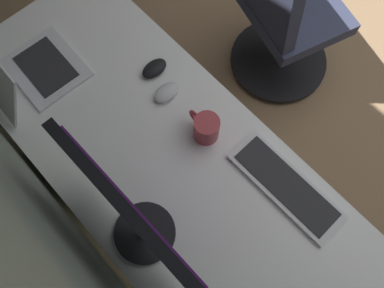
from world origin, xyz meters
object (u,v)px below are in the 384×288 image
(monitor_primary, at_px, (134,219))
(coffee_mug, at_px, (206,128))
(keyboard_main, at_px, (286,186))
(mouse_main, at_px, (167,92))
(laptop_leftmost, at_px, (26,72))
(office_chair, at_px, (283,18))
(drawer_pedestal, at_px, (126,147))
(mouse_spare, at_px, (154,68))

(monitor_primary, xyz_separation_m, coffee_mug, (0.12, -0.38, -0.21))
(keyboard_main, height_order, mouse_main, mouse_main)
(laptop_leftmost, distance_m, office_chair, 1.19)
(monitor_primary, bearing_deg, office_chair, -71.92)
(monitor_primary, xyz_separation_m, laptop_leftmost, (0.72, -0.05, -0.21))
(office_chair, bearing_deg, coffee_mug, 108.38)
(keyboard_main, xyz_separation_m, mouse_main, (0.53, 0.06, 0.01))
(coffee_mug, bearing_deg, office_chair, -71.62)
(office_chair, bearing_deg, laptop_leftmost, 72.55)
(monitor_primary, relative_size, coffee_mug, 4.16)
(coffee_mug, xyz_separation_m, office_chair, (0.26, -0.77, -0.33))
(office_chair, bearing_deg, monitor_primary, 108.08)
(drawer_pedestal, xyz_separation_m, office_chair, (-0.05, -0.96, 0.11))
(mouse_main, distance_m, mouse_spare, 0.11)
(mouse_main, bearing_deg, laptop_leftmost, 40.01)
(keyboard_main, bearing_deg, drawer_pedestal, 22.61)
(drawer_pedestal, distance_m, coffee_mug, 0.56)
(mouse_spare, relative_size, office_chair, 0.11)
(drawer_pedestal, bearing_deg, mouse_main, -115.12)
(mouse_main, bearing_deg, office_chair, -86.49)
(drawer_pedestal, relative_size, coffee_mug, 5.37)
(mouse_main, relative_size, mouse_spare, 1.00)
(monitor_primary, distance_m, laptop_leftmost, 0.75)
(monitor_primary, relative_size, keyboard_main, 1.28)
(drawer_pedestal, xyz_separation_m, mouse_main, (-0.09, -0.20, 0.40))
(keyboard_main, relative_size, coffee_mug, 3.26)
(coffee_mug, distance_m, office_chair, 0.88)
(mouse_spare, height_order, office_chair, office_chair)
(coffee_mug, bearing_deg, mouse_main, -0.79)
(coffee_mug, bearing_deg, laptop_leftmost, 28.49)
(keyboard_main, xyz_separation_m, office_chair, (0.58, -0.70, -0.28))
(drawer_pedestal, height_order, office_chair, office_chair)
(laptop_leftmost, xyz_separation_m, keyboard_main, (-0.92, -0.39, -0.04))
(mouse_main, xyz_separation_m, office_chair, (0.05, -0.77, -0.29))
(monitor_primary, height_order, keyboard_main, monitor_primary)
(mouse_main, bearing_deg, drawer_pedestal, 64.88)
(coffee_mug, height_order, office_chair, office_chair)
(keyboard_main, height_order, coffee_mug, coffee_mug)
(monitor_primary, bearing_deg, mouse_spare, -43.61)
(drawer_pedestal, bearing_deg, laptop_leftmost, 23.84)
(drawer_pedestal, distance_m, keyboard_main, 0.78)
(drawer_pedestal, height_order, mouse_main, mouse_main)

